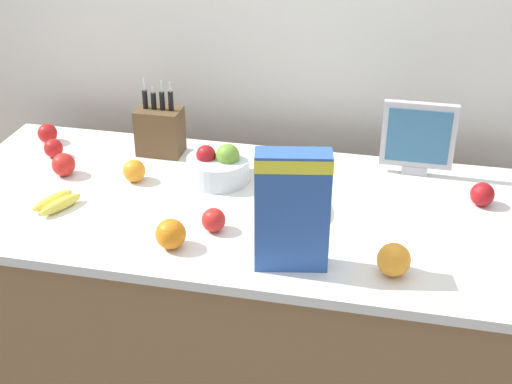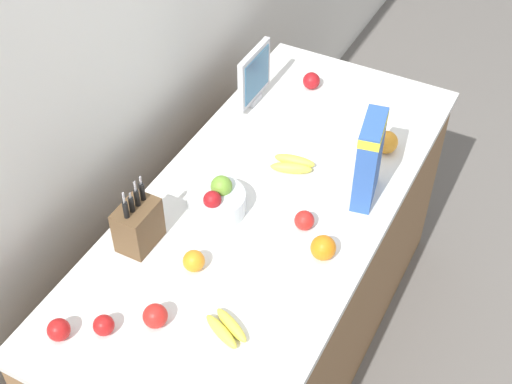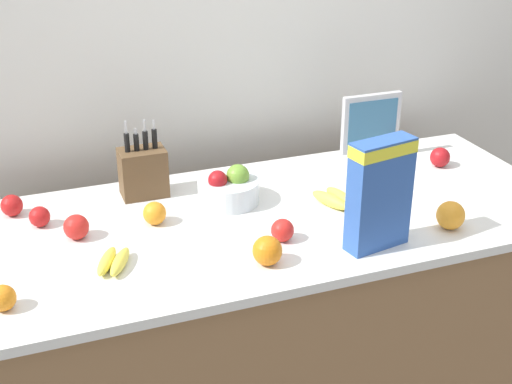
# 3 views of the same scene
# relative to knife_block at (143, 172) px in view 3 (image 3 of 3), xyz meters

# --- Properties ---
(wall_back) EXTENTS (9.00, 0.06, 2.60)m
(wall_back) POSITION_rel_knife_block_xyz_m (0.38, 0.35, 0.28)
(wall_back) COLOR silver
(wall_back) RESTS_ON ground_plane
(counter) EXTENTS (1.95, 0.86, 0.93)m
(counter) POSITION_rel_knife_block_xyz_m (0.38, -0.29, -0.55)
(counter) COLOR olive
(counter) RESTS_ON ground_plane
(knife_block) EXTENTS (0.15, 0.11, 0.27)m
(knife_block) POSITION_rel_knife_block_xyz_m (0.00, 0.00, 0.00)
(knife_block) COLOR brown
(knife_block) RESTS_ON counter
(small_monitor) EXTENTS (0.24, 0.03, 0.25)m
(small_monitor) POSITION_rel_knife_block_xyz_m (0.88, 0.03, 0.05)
(small_monitor) COLOR #B7B7BC
(small_monitor) RESTS_ON counter
(cereal_box) EXTENTS (0.21, 0.11, 0.34)m
(cereal_box) POSITION_rel_knife_block_xyz_m (0.57, -0.59, 0.10)
(cereal_box) COLOR #2D56A8
(cereal_box) RESTS_ON counter
(fruit_bowl) EXTENTS (0.21, 0.21, 0.13)m
(fruit_bowl) POSITION_rel_knife_block_xyz_m (0.25, -0.16, -0.04)
(fruit_bowl) COLOR silver
(fruit_bowl) RESTS_ON counter
(banana_bunch_left) EXTENTS (0.13, 0.17, 0.04)m
(banana_bunch_left) POSITION_rel_knife_block_xyz_m (-0.19, -0.44, -0.07)
(banana_bunch_left) COLOR yellow
(banana_bunch_left) RESTS_ON counter
(banana_bunch_right) EXTENTS (0.12, 0.17, 0.04)m
(banana_bunch_right) POSITION_rel_knife_block_xyz_m (0.58, -0.30, -0.07)
(banana_bunch_right) COLOR yellow
(banana_bunch_right) RESTS_ON counter
(apple_rear) EXTENTS (0.07, 0.07, 0.07)m
(apple_rear) POSITION_rel_knife_block_xyz_m (-0.43, -0.00, -0.05)
(apple_rear) COLOR red
(apple_rear) RESTS_ON counter
(apple_middle) EXTENTS (0.08, 0.08, 0.08)m
(apple_middle) POSITION_rel_knife_block_xyz_m (-0.26, -0.23, -0.05)
(apple_middle) COLOR red
(apple_middle) RESTS_ON counter
(apple_by_knife_block) EXTENTS (0.07, 0.07, 0.07)m
(apple_by_knife_block) POSITION_rel_knife_block_xyz_m (0.32, -0.46, -0.05)
(apple_by_knife_block) COLOR red
(apple_by_knife_block) RESTS_ON counter
(apple_leftmost) EXTENTS (0.07, 0.07, 0.07)m
(apple_leftmost) POSITION_rel_knife_block_xyz_m (-0.36, -0.11, -0.05)
(apple_leftmost) COLOR red
(apple_leftmost) RESTS_ON counter
(apple_rightmost) EXTENTS (0.07, 0.07, 0.07)m
(apple_rightmost) POSITION_rel_knife_block_xyz_m (1.09, -0.14, -0.05)
(apple_rightmost) COLOR #A31419
(apple_rightmost) RESTS_ON counter
(orange_back_center) EXTENTS (0.07, 0.07, 0.07)m
(orange_back_center) POSITION_rel_knife_block_xyz_m (-0.02, -0.22, -0.05)
(orange_back_center) COLOR orange
(orange_back_center) RESTS_ON counter
(orange_front_right) EXTENTS (0.07, 0.07, 0.07)m
(orange_front_right) POSITION_rel_knife_block_xyz_m (-0.49, -0.55, -0.05)
(orange_front_right) COLOR orange
(orange_front_right) RESTS_ON counter
(orange_mid_left) EXTENTS (0.09, 0.09, 0.09)m
(orange_mid_left) POSITION_rel_knife_block_xyz_m (0.23, -0.58, -0.04)
(orange_mid_left) COLOR orange
(orange_mid_left) RESTS_ON counter
(orange_by_cereal) EXTENTS (0.09, 0.09, 0.09)m
(orange_by_cereal) POSITION_rel_knife_block_xyz_m (0.84, -0.57, -0.04)
(orange_by_cereal) COLOR orange
(orange_by_cereal) RESTS_ON counter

